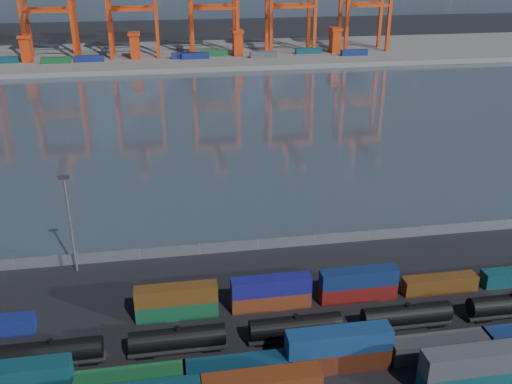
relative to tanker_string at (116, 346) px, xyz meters
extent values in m
plane|color=black|center=(22.40, -3.26, -1.97)|extent=(700.00, 700.00, 0.00)
plane|color=#2D3841|center=(22.40, 101.74, -1.96)|extent=(700.00, 700.00, 0.00)
cube|color=#514F4C|center=(22.40, 206.74, -0.97)|extent=(700.00, 70.00, 2.00)
cube|color=#0D4045|center=(41.94, -12.35, -0.54)|extent=(13.20, 2.68, 2.86)
cube|color=#3B3E40|center=(41.94, -12.35, 2.32)|extent=(13.20, 2.68, 2.86)
cube|color=#0C353F|center=(-10.88, -6.24, 2.27)|extent=(13.04, 2.65, 2.82)
cube|color=#165528|center=(1.97, -6.24, -0.55)|extent=(13.04, 2.65, 2.82)
cube|color=#0D2F46|center=(14.68, -6.24, -0.55)|extent=(13.04, 2.65, 2.82)
cube|color=#4C1E0F|center=(27.17, -6.24, -0.55)|extent=(13.04, 2.65, 2.82)
cube|color=navy|center=(27.17, -6.24, 2.27)|extent=(13.04, 2.65, 2.82)
cube|color=#36393A|center=(40.67, -6.24, -0.55)|extent=(13.04, 2.65, 2.82)
cube|color=#124528|center=(7.94, 7.70, -0.72)|extent=(11.52, 2.34, 2.50)
cube|color=#543210|center=(7.94, 7.70, 1.78)|extent=(11.52, 2.34, 2.50)
cube|color=#632813|center=(21.42, 7.70, -0.72)|extent=(11.52, 2.34, 2.50)
cube|color=navy|center=(21.42, 7.70, 1.78)|extent=(11.52, 2.34, 2.50)
cube|color=#5A100D|center=(34.51, 7.70, -0.72)|extent=(11.52, 2.34, 2.50)
cube|color=#0F1F4C|center=(34.51, 7.70, 1.78)|extent=(11.52, 2.34, 2.50)
cube|color=#532F10|center=(47.42, 7.70, -0.72)|extent=(11.52, 2.34, 2.50)
cylinder|color=black|center=(-7.75, 0.00, 0.21)|extent=(12.28, 2.74, 2.74)
cylinder|color=black|center=(-7.75, 0.00, 1.72)|extent=(0.76, 0.76, 0.47)
cube|color=black|center=(-7.75, 0.00, -1.30)|extent=(12.75, 1.89, 0.38)
cube|color=black|center=(-12.00, 0.00, -1.68)|extent=(2.36, 1.70, 0.57)
cube|color=black|center=(-3.50, 0.00, -1.68)|extent=(2.36, 1.70, 0.57)
cylinder|color=black|center=(7.75, 0.00, 0.21)|extent=(12.28, 2.74, 2.74)
cylinder|color=black|center=(7.75, 0.00, 1.72)|extent=(0.76, 0.76, 0.47)
cube|color=black|center=(7.75, 0.00, -1.30)|extent=(12.75, 1.89, 0.38)
cube|color=black|center=(3.50, 0.00, -1.68)|extent=(2.36, 1.70, 0.57)
cube|color=black|center=(12.00, 0.00, -1.68)|extent=(2.36, 1.70, 0.57)
cylinder|color=black|center=(23.25, 0.00, 0.21)|extent=(12.28, 2.74, 2.74)
cylinder|color=black|center=(23.25, 0.00, 1.72)|extent=(0.76, 0.76, 0.47)
cube|color=black|center=(23.25, 0.00, -1.30)|extent=(12.75, 1.89, 0.38)
cube|color=black|center=(19.00, 0.00, -1.68)|extent=(2.36, 1.70, 0.57)
cube|color=black|center=(27.50, 0.00, -1.68)|extent=(2.36, 1.70, 0.57)
cylinder|color=black|center=(38.75, 0.00, 0.21)|extent=(12.28, 2.74, 2.74)
cylinder|color=black|center=(38.75, 0.00, 1.72)|extent=(0.76, 0.76, 0.47)
cube|color=black|center=(38.75, 0.00, -1.30)|extent=(12.75, 1.89, 0.38)
cube|color=black|center=(34.50, 0.00, -1.68)|extent=(2.36, 1.70, 0.57)
cube|color=black|center=(43.00, 0.00, -1.68)|extent=(2.36, 1.70, 0.57)
cylinder|color=black|center=(54.25, 0.00, 0.21)|extent=(12.28, 2.74, 2.74)
cube|color=black|center=(54.25, 0.00, -1.30)|extent=(12.75, 1.89, 0.38)
cube|color=black|center=(50.00, 0.00, -1.68)|extent=(2.36, 1.70, 0.57)
cube|color=#595B5E|center=(22.40, 24.74, -0.97)|extent=(160.00, 0.06, 2.00)
cylinder|color=slate|center=(-17.60, 24.74, -0.87)|extent=(0.12, 0.12, 2.20)
cylinder|color=slate|center=(-7.60, 24.74, -0.87)|extent=(0.12, 0.12, 2.20)
cylinder|color=slate|center=(2.40, 24.74, -0.87)|extent=(0.12, 0.12, 2.20)
cylinder|color=slate|center=(12.40, 24.74, -0.87)|extent=(0.12, 0.12, 2.20)
cylinder|color=slate|center=(22.40, 24.74, -0.87)|extent=(0.12, 0.12, 2.20)
cylinder|color=slate|center=(32.40, 24.74, -0.87)|extent=(0.12, 0.12, 2.20)
cylinder|color=slate|center=(42.40, 24.74, -0.87)|extent=(0.12, 0.12, 2.20)
cylinder|color=slate|center=(52.40, 24.74, -0.87)|extent=(0.12, 0.12, 2.20)
cylinder|color=slate|center=(62.40, 24.74, -0.87)|extent=(0.12, 0.12, 2.20)
cylinder|color=slate|center=(-7.60, 22.74, 6.03)|extent=(0.36, 0.36, 16.00)
cube|color=black|center=(-7.60, 22.74, 14.33)|extent=(1.60, 0.40, 0.60)
cube|color=#C0330D|center=(-47.57, 196.30, 18.44)|extent=(1.45, 1.45, 40.81)
cube|color=#C0330D|center=(-47.57, 207.19, 18.44)|extent=(1.45, 1.45, 40.81)
cube|color=#C0330D|center=(-27.62, 196.30, 18.44)|extent=(1.45, 1.45, 40.81)
cube|color=#C0330D|center=(-27.62, 207.19, 18.44)|extent=(1.45, 1.45, 40.81)
cube|color=#C0330D|center=(-37.60, 196.30, 20.48)|extent=(19.95, 1.27, 1.27)
cube|color=#C0330D|center=(-37.60, 207.19, 20.48)|extent=(19.95, 1.27, 1.27)
cube|color=#C0330D|center=(-12.57, 196.30, 18.44)|extent=(1.45, 1.45, 40.81)
cube|color=#C0330D|center=(-12.57, 207.19, 18.44)|extent=(1.45, 1.45, 40.81)
cube|color=#C0330D|center=(7.38, 196.30, 18.44)|extent=(1.45, 1.45, 40.81)
cube|color=#C0330D|center=(7.38, 207.19, 18.44)|extent=(1.45, 1.45, 40.81)
cube|color=#C0330D|center=(-2.60, 196.30, 20.48)|extent=(19.95, 1.27, 1.27)
cube|color=#C0330D|center=(-2.60, 207.19, 20.48)|extent=(19.95, 1.27, 1.27)
cube|color=#C0330D|center=(22.43, 196.30, 18.44)|extent=(1.45, 1.45, 40.81)
cube|color=#C0330D|center=(22.43, 207.19, 18.44)|extent=(1.45, 1.45, 40.81)
cube|color=#C0330D|center=(42.38, 196.30, 18.44)|extent=(1.45, 1.45, 40.81)
cube|color=#C0330D|center=(42.38, 207.19, 18.44)|extent=(1.45, 1.45, 40.81)
cube|color=#C0330D|center=(32.40, 196.30, 20.48)|extent=(19.95, 1.27, 1.27)
cube|color=#C0330D|center=(32.40, 207.19, 20.48)|extent=(19.95, 1.27, 1.27)
cube|color=#C0330D|center=(57.43, 196.30, 18.44)|extent=(1.45, 1.45, 40.81)
cube|color=#C0330D|center=(57.43, 207.19, 18.44)|extent=(1.45, 1.45, 40.81)
cube|color=#C0330D|center=(77.38, 196.30, 18.44)|extent=(1.45, 1.45, 40.81)
cube|color=#C0330D|center=(77.38, 207.19, 18.44)|extent=(1.45, 1.45, 40.81)
cube|color=#C0330D|center=(67.40, 196.30, 20.48)|extent=(19.95, 1.27, 1.27)
cube|color=#C0330D|center=(67.40, 207.19, 20.48)|extent=(19.95, 1.27, 1.27)
cube|color=#C0330D|center=(92.43, 196.30, 18.44)|extent=(1.45, 1.45, 40.81)
cube|color=#C0330D|center=(92.43, 207.19, 18.44)|extent=(1.45, 1.45, 40.81)
cube|color=#C0330D|center=(112.38, 196.30, 18.44)|extent=(1.45, 1.45, 40.81)
cube|color=#C0330D|center=(112.38, 207.19, 18.44)|extent=(1.45, 1.45, 40.81)
cube|color=#C0330D|center=(102.40, 196.30, 20.48)|extent=(19.95, 1.27, 1.27)
cube|color=#C0330D|center=(102.40, 207.19, 20.48)|extent=(19.95, 1.27, 1.27)
cube|color=navy|center=(23.06, 191.42, 1.33)|extent=(12.00, 2.44, 2.60)
cube|color=navy|center=(93.75, 187.67, 1.33)|extent=(12.00, 2.44, 2.60)
cube|color=navy|center=(18.76, 192.82, 1.33)|extent=(12.00, 2.44, 2.60)
cube|color=#0C3842|center=(-56.89, 195.22, 1.33)|extent=(12.00, 2.44, 2.60)
cube|color=#3F4244|center=(52.78, 189.45, 1.33)|extent=(12.00, 2.44, 2.60)
cube|color=#144C23|center=(-35.34, 190.94, 1.33)|extent=(12.00, 2.44, 2.60)
cube|color=navy|center=(-21.76, 192.27, 1.33)|extent=(12.00, 2.44, 2.60)
cube|color=#144C23|center=(31.74, 196.22, 1.33)|extent=(12.00, 2.44, 2.60)
cube|color=#0C3842|center=(74.81, 195.57, 1.33)|extent=(12.00, 2.44, 2.60)
cube|color=#C0330D|center=(-47.60, 196.74, 5.03)|extent=(4.00, 6.00, 10.00)
cube|color=#C0330D|center=(-47.60, 196.74, 10.53)|extent=(5.00, 7.00, 1.20)
cube|color=#C0330D|center=(-2.60, 196.74, 5.03)|extent=(4.00, 6.00, 10.00)
cube|color=#C0330D|center=(-2.60, 196.74, 10.53)|extent=(5.00, 7.00, 1.20)
cube|color=#C0330D|center=(42.40, 196.74, 5.03)|extent=(4.00, 6.00, 10.00)
cube|color=#C0330D|center=(42.40, 196.74, 10.53)|extent=(5.00, 7.00, 1.20)
cube|color=#C0330D|center=(87.40, 196.74, 5.03)|extent=(4.00, 6.00, 10.00)
cube|color=#C0330D|center=(87.40, 196.74, 10.53)|extent=(5.00, 7.00, 1.20)
camera|label=1|loc=(7.94, -60.07, 46.73)|focal=40.00mm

